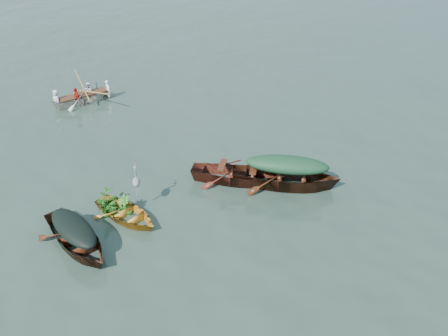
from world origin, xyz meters
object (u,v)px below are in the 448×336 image
at_px(yellow_dinghy, 127,219).
at_px(open_wooden_boat, 238,182).
at_px(rowed_boat, 85,103).
at_px(heron, 137,186).
at_px(dark_covered_boat, 78,246).
at_px(green_tarp_boat, 285,186).

distance_m(yellow_dinghy, open_wooden_boat, 3.69).
height_order(rowed_boat, heron, heron).
distance_m(dark_covered_boat, heron, 2.24).
height_order(yellow_dinghy, green_tarp_boat, green_tarp_boat).
bearing_deg(heron, dark_covered_boat, 176.32).
distance_m(open_wooden_boat, heron, 3.31).
bearing_deg(rowed_boat, green_tarp_boat, -165.91).
relative_size(dark_covered_boat, rowed_boat, 0.98).
bearing_deg(rowed_boat, open_wooden_boat, -170.65).
xyz_separation_m(open_wooden_boat, rowed_boat, (-5.61, 7.04, 0.00)).
bearing_deg(heron, rowed_boat, 62.89).
bearing_deg(green_tarp_boat, open_wooden_boat, 90.00).
xyz_separation_m(yellow_dinghy, green_tarp_boat, (4.86, 0.94, 0.00)).
xyz_separation_m(dark_covered_boat, green_tarp_boat, (6.08, 1.89, 0.00)).
height_order(open_wooden_boat, rowed_boat, open_wooden_boat).
bearing_deg(yellow_dinghy, rowed_boat, 59.81).
bearing_deg(green_tarp_boat, rowed_boat, 60.48).
xyz_separation_m(rowed_boat, heron, (2.54, -8.00, 0.81)).
xyz_separation_m(yellow_dinghy, heron, (0.36, 0.42, 0.81)).
distance_m(rowed_boat, heron, 8.43).
height_order(yellow_dinghy, open_wooden_boat, open_wooden_boat).
xyz_separation_m(green_tarp_boat, heron, (-4.51, -0.52, 0.81)).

